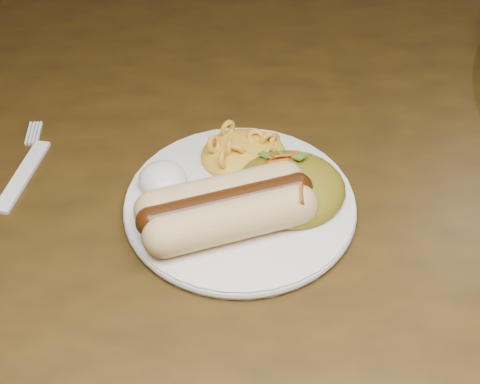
{
  "coord_description": "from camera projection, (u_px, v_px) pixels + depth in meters",
  "views": [
    {
      "loc": [
        -0.06,
        -0.53,
        1.19
      ],
      "look_at": [
        -0.04,
        -0.1,
        0.77
      ],
      "focal_mm": 50.0,
      "sensor_mm": 36.0,
      "label": 1
    }
  ],
  "objects": [
    {
      "name": "plate",
      "position": [
        240.0,
        204.0,
        0.61
      ],
      "size": [
        0.26,
        0.26,
        0.01
      ],
      "primitive_type": "cylinder",
      "rotation": [
        0.0,
        0.0,
        0.3
      ],
      "color": "silver",
      "rests_on": "table"
    },
    {
      "name": "fork",
      "position": [
        23.0,
        176.0,
        0.64
      ],
      "size": [
        0.05,
        0.12,
        0.0
      ],
      "primitive_type": "cube",
      "rotation": [
        0.0,
        0.0,
        -0.26
      ],
      "color": "white",
      "rests_on": "table"
    },
    {
      "name": "table",
      "position": [
        265.0,
        199.0,
        0.75
      ],
      "size": [
        1.6,
        0.9,
        0.75
      ],
      "color": "#432D0D",
      "rests_on": "floor"
    },
    {
      "name": "sour_cream",
      "position": [
        162.0,
        175.0,
        0.61
      ],
      "size": [
        0.05,
        0.05,
        0.03
      ],
      "primitive_type": "ellipsoid",
      "rotation": [
        0.0,
        0.0,
        0.21
      ],
      "color": "white",
      "rests_on": "plate"
    },
    {
      "name": "mac_and_cheese",
      "position": [
        244.0,
        146.0,
        0.63
      ],
      "size": [
        0.09,
        0.09,
        0.03
      ],
      "primitive_type": "ellipsoid",
      "rotation": [
        0.0,
        0.0,
        -0.16
      ],
      "color": "orange",
      "rests_on": "plate"
    },
    {
      "name": "hotdog",
      "position": [
        226.0,
        207.0,
        0.57
      ],
      "size": [
        0.13,
        0.1,
        0.04
      ],
      "rotation": [
        0.0,
        0.0,
        0.26
      ],
      "color": "#F5C179",
      "rests_on": "plate"
    },
    {
      "name": "taco_salad",
      "position": [
        290.0,
        180.0,
        0.6
      ],
      "size": [
        0.1,
        0.1,
        0.05
      ],
      "rotation": [
        0.0,
        0.0,
        0.26
      ],
      "color": "#BA5D13",
      "rests_on": "plate"
    }
  ]
}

